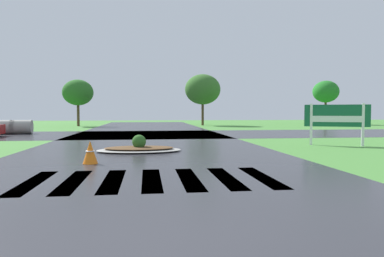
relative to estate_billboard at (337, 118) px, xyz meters
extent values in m
cube|color=#2B2B30|center=(-8.82, -2.22, -1.32)|extent=(10.34, 80.00, 0.01)
cube|color=#2B2B30|center=(-8.82, 9.25, -1.32)|extent=(90.00, 9.30, 0.01)
cube|color=white|center=(-11.52, -7.54, -1.32)|extent=(0.45, 3.00, 0.01)
cube|color=white|center=(-10.62, -7.54, -1.32)|extent=(0.45, 3.00, 0.01)
cube|color=white|center=(-9.72, -7.54, -1.32)|extent=(0.45, 3.00, 0.01)
cube|color=white|center=(-8.82, -7.54, -1.32)|extent=(0.45, 3.00, 0.01)
cube|color=white|center=(-7.92, -7.54, -1.32)|extent=(0.45, 3.00, 0.01)
cube|color=white|center=(-7.02, -7.54, -1.32)|extent=(0.45, 3.00, 0.01)
cube|color=white|center=(-6.12, -7.54, -1.32)|extent=(0.45, 3.00, 0.01)
cube|color=white|center=(1.03, -0.49, -0.33)|extent=(0.16, 0.16, 1.99)
cube|color=white|center=(-1.03, 0.49, -0.33)|extent=(0.16, 0.16, 1.99)
cube|color=#145938|center=(0.00, 0.00, 0.09)|extent=(2.67, 1.33, 1.05)
cube|color=white|center=(0.00, 0.00, -0.06)|extent=(2.05, 1.04, 0.29)
ellipsoid|color=#9E9B93|center=(-9.24, -1.45, -1.26)|extent=(3.38, 1.98, 0.12)
ellipsoid|color=brown|center=(-9.24, -1.45, -1.17)|extent=(2.77, 1.63, 0.10)
sphere|color=#2D6023|center=(-9.24, -1.45, -0.92)|extent=(0.56, 0.56, 0.56)
cylinder|color=#9E9B93|center=(-18.90, 10.86, -0.82)|extent=(1.50, 1.11, 1.00)
cylinder|color=#9E9B93|center=(-17.79, 10.94, -0.82)|extent=(1.50, 1.11, 1.00)
cone|color=orange|center=(-10.67, -4.68, -0.96)|extent=(0.46, 0.46, 0.71)
torus|color=white|center=(-10.67, -4.68, -0.93)|extent=(0.28, 0.28, 0.04)
cube|color=orange|center=(-10.67, -4.68, -1.31)|extent=(0.36, 0.36, 0.03)
cylinder|color=#4C3823|center=(-16.27, 24.30, -0.08)|extent=(0.28, 0.28, 2.49)
ellipsoid|color=#296622|center=(-16.27, 24.30, 2.32)|extent=(3.28, 3.28, 2.79)
cylinder|color=#4C3823|center=(-2.51, 25.00, 0.02)|extent=(0.28, 0.28, 2.69)
ellipsoid|color=#356828|center=(-2.51, 25.00, 2.80)|extent=(4.07, 4.07, 3.46)
cylinder|color=#4C3823|center=(13.41, 26.89, 0.15)|extent=(0.28, 0.28, 2.95)
ellipsoid|color=#247725|center=(13.41, 26.89, 2.75)|extent=(3.21, 3.21, 2.73)
camera|label=1|loc=(-8.93, -16.11, 0.31)|focal=33.85mm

